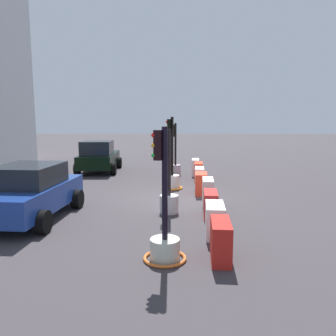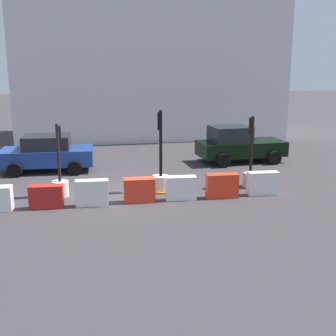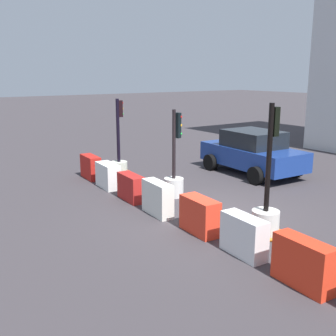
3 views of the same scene
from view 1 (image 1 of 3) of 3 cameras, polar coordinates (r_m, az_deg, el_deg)
The scene contains 15 objects.
ground_plane at distance 12.22m, azimuth 1.11°, elevation -5.36°, with size 120.00×120.00×0.00m, color #393438.
traffic_light_0 at distance 6.91m, azimuth -0.62°, elevation -12.16°, with size 0.91×0.91×2.77m.
traffic_light_1 at distance 10.26m, azimuth 0.14°, elevation -4.82°, with size 0.59×0.59×2.63m.
traffic_light_2 at distance 13.86m, azimuth 0.68°, elevation -1.56°, with size 0.90×0.90×3.04m.
traffic_light_3 at distance 17.31m, azimuth 1.27°, elevation 0.71°, with size 0.57×0.57×2.75m.
construction_barrier_0 at distance 7.05m, azimuth 9.18°, elevation -12.37°, with size 1.09×0.46×0.82m.
construction_barrier_1 at distance 8.40m, azimuth 8.18°, elevation -8.98°, with size 1.10×0.52×0.81m.
construction_barrier_2 at distance 9.95m, azimuth 7.45°, elevation -6.32°, with size 1.11×0.46×0.77m.
construction_barrier_3 at distance 11.39m, azimuth 6.97°, elevation -4.13°, with size 1.11×0.43×0.89m.
construction_barrier_4 at distance 12.96m, azimuth 5.80°, elevation -2.71°, with size 1.09×0.51×0.84m.
construction_barrier_5 at distance 14.40m, azimuth 5.52°, elevation -1.60°, with size 1.09×0.45×0.84m.
construction_barrier_6 at distance 15.87m, azimuth 5.36°, elevation -0.63°, with size 1.15×0.45×0.87m.
construction_barrier_7 at distance 17.42m, azimuth 4.81°, elevation 0.15°, with size 1.13×0.44×0.85m.
car_blue_estate at distance 10.45m, azimuth -23.07°, elevation -3.86°, with size 4.09×2.37×1.61m.
car_black_sedan at distance 18.88m, azimuth -12.00°, elevation 1.93°, with size 4.26×2.40×1.77m.
Camera 1 is at (-11.88, -0.15, 2.89)m, focal length 34.87 mm.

